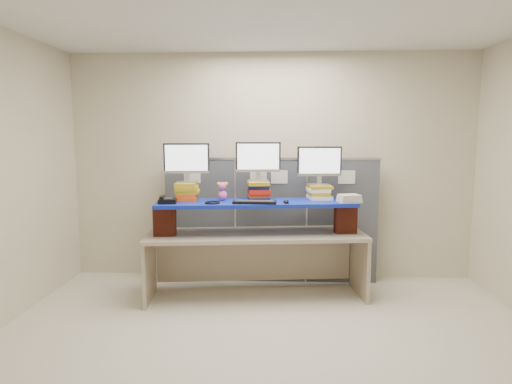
{
  "coord_description": "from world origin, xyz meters",
  "views": [
    {
      "loc": [
        0.06,
        -3.35,
        1.77
      ],
      "look_at": [
        -0.16,
        1.25,
        1.18
      ],
      "focal_mm": 30.0,
      "sensor_mm": 36.0,
      "label": 1
    }
  ],
  "objects_px": {
    "monitor_left": "(187,160)",
    "monitor_center": "(258,159)",
    "monitor_right": "(319,163)",
    "blue_board": "(256,203)",
    "desk": "(256,246)",
    "keyboard": "(255,202)",
    "desk_phone": "(167,200)"
  },
  "relations": [
    {
      "from": "monitor_right",
      "to": "desk_phone",
      "type": "distance_m",
      "value": 1.72
    },
    {
      "from": "monitor_center",
      "to": "blue_board",
      "type": "bearing_deg",
      "value": -104.49
    },
    {
      "from": "desk",
      "to": "monitor_right",
      "type": "relative_size",
      "value": 4.91
    },
    {
      "from": "blue_board",
      "to": "desk_phone",
      "type": "xyz_separation_m",
      "value": [
        -0.93,
        -0.19,
        0.05
      ]
    },
    {
      "from": "monitor_center",
      "to": "keyboard",
      "type": "relative_size",
      "value": 1.08
    },
    {
      "from": "monitor_center",
      "to": "desk_phone",
      "type": "relative_size",
      "value": 2.41
    },
    {
      "from": "blue_board",
      "to": "monitor_left",
      "type": "bearing_deg",
      "value": 171.05
    },
    {
      "from": "monitor_left",
      "to": "desk_phone",
      "type": "xyz_separation_m",
      "value": [
        -0.17,
        -0.22,
        -0.41
      ]
    },
    {
      "from": "monitor_left",
      "to": "monitor_center",
      "type": "distance_m",
      "value": 0.78
    },
    {
      "from": "monitor_left",
      "to": "monitor_center",
      "type": "height_order",
      "value": "monitor_center"
    },
    {
      "from": "monitor_right",
      "to": "desk_phone",
      "type": "xyz_separation_m",
      "value": [
        -1.63,
        -0.38,
        -0.37
      ]
    },
    {
      "from": "monitor_right",
      "to": "blue_board",
      "type": "bearing_deg",
      "value": -170.61
    },
    {
      "from": "monitor_left",
      "to": "keyboard",
      "type": "distance_m",
      "value": 0.89
    },
    {
      "from": "monitor_left",
      "to": "monitor_right",
      "type": "bearing_deg",
      "value": -0.0
    },
    {
      "from": "monitor_right",
      "to": "keyboard",
      "type": "xyz_separation_m",
      "value": [
        -0.71,
        -0.36,
        -0.39
      ]
    },
    {
      "from": "keyboard",
      "to": "monitor_center",
      "type": "bearing_deg",
      "value": 87.07
    },
    {
      "from": "keyboard",
      "to": "desk",
      "type": "bearing_deg",
      "value": 89.47
    },
    {
      "from": "monitor_right",
      "to": "keyboard",
      "type": "distance_m",
      "value": 0.88
    },
    {
      "from": "desk",
      "to": "monitor_left",
      "type": "relative_size",
      "value": 4.91
    },
    {
      "from": "desk",
      "to": "monitor_right",
      "type": "height_order",
      "value": "monitor_right"
    },
    {
      "from": "monitor_right",
      "to": "desk_phone",
      "type": "bearing_deg",
      "value": -173.04
    },
    {
      "from": "desk",
      "to": "monitor_center",
      "type": "bearing_deg",
      "value": 75.51
    },
    {
      "from": "blue_board",
      "to": "monitor_right",
      "type": "distance_m",
      "value": 0.84
    },
    {
      "from": "monitor_right",
      "to": "keyboard",
      "type": "bearing_deg",
      "value": -159.47
    },
    {
      "from": "desk",
      "to": "monitor_center",
      "type": "relative_size",
      "value": 4.91
    },
    {
      "from": "blue_board",
      "to": "monitor_right",
      "type": "xyz_separation_m",
      "value": [
        0.7,
        0.2,
        0.42
      ]
    },
    {
      "from": "monitor_left",
      "to": "monitor_center",
      "type": "xyz_separation_m",
      "value": [
        0.78,
        0.09,
        0.01
      ]
    },
    {
      "from": "blue_board",
      "to": "keyboard",
      "type": "distance_m",
      "value": 0.16
    },
    {
      "from": "blue_board",
      "to": "keyboard",
      "type": "height_order",
      "value": "keyboard"
    },
    {
      "from": "desk_phone",
      "to": "monitor_left",
      "type": "bearing_deg",
      "value": 44.38
    },
    {
      "from": "blue_board",
      "to": "desk_phone",
      "type": "height_order",
      "value": "desk_phone"
    },
    {
      "from": "monitor_center",
      "to": "monitor_right",
      "type": "bearing_deg",
      "value": 0.0
    }
  ]
}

